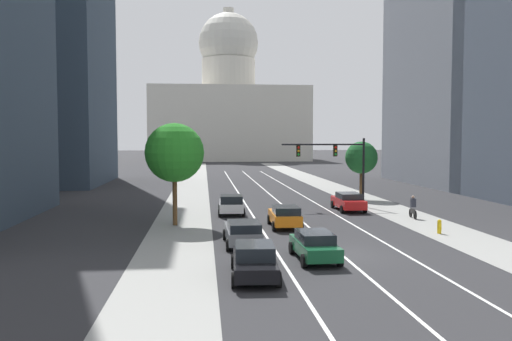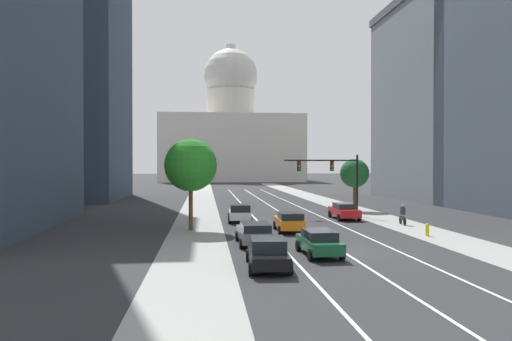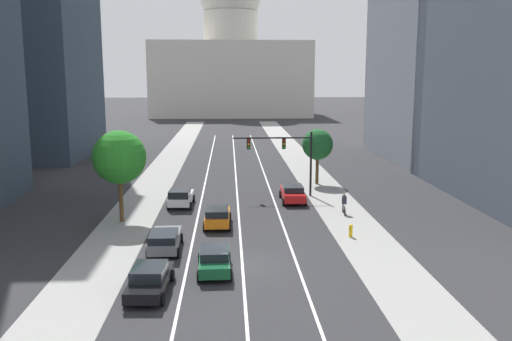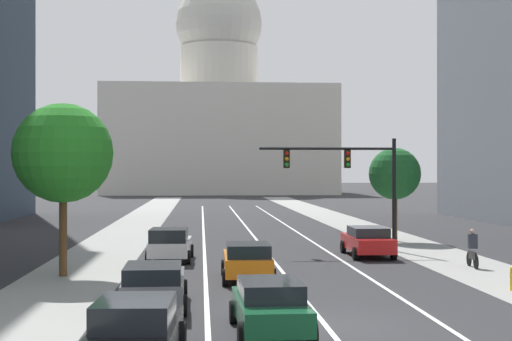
{
  "view_description": "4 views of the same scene",
  "coord_description": "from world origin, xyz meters",
  "views": [
    {
      "loc": [
        -7.04,
        -26.49,
        5.99
      ],
      "look_at": [
        -2.43,
        20.13,
        3.15
      ],
      "focal_mm": 37.32,
      "sensor_mm": 36.0,
      "label": 1
    },
    {
      "loc": [
        -7.94,
        -27.48,
        5.07
      ],
      "look_at": [
        -2.43,
        24.83,
        4.4
      ],
      "focal_mm": 34.15,
      "sensor_mm": 36.0,
      "label": 2
    },
    {
      "loc": [
        -0.74,
        -31.18,
        11.19
      ],
      "look_at": [
        1.29,
        9.57,
        4.02
      ],
      "focal_mm": 38.54,
      "sensor_mm": 36.0,
      "label": 3
    },
    {
      "loc": [
        -3.44,
        -20.59,
        4.3
      ],
      "look_at": [
        -1.14,
        10.64,
        4.3
      ],
      "focal_mm": 52.54,
      "sensor_mm": 36.0,
      "label": 4
    }
  ],
  "objects": [
    {
      "name": "car_white",
      "position": [
        -4.9,
        14.96,
        0.83
      ],
      "size": [
        2.17,
        4.26,
        1.61
      ],
      "rotation": [
        0.0,
        0.0,
        1.53
      ],
      "color": "silver",
      "rests_on": "ground"
    },
    {
      "name": "car_gray",
      "position": [
        -4.88,
        2.79,
        0.78
      ],
      "size": [
        2.09,
        4.61,
        1.47
      ],
      "rotation": [
        0.0,
        0.0,
        1.59
      ],
      "color": "slate",
      "rests_on": "ground"
    },
    {
      "name": "car_orange",
      "position": [
        -1.63,
        8.48,
        0.8
      ],
      "size": [
        2.06,
        4.24,
        1.51
      ],
      "rotation": [
        0.0,
        0.0,
        1.56
      ],
      "color": "orange",
      "rests_on": "ground"
    },
    {
      "name": "street_tree_near_right",
      "position": [
        8.33,
        24.16,
        4.08
      ],
      "size": [
        3.15,
        3.15,
        5.68
      ],
      "color": "#51381E",
      "rests_on": "ground"
    },
    {
      "name": "sidewalk_left",
      "position": [
        -8.56,
        35.0,
        0.01
      ],
      "size": [
        4.09,
        130.0,
        0.01
      ],
      "primitive_type": "cube",
      "color": "gray",
      "rests_on": "ground"
    },
    {
      "name": "office_tower_far_right",
      "position": [
        27.21,
        39.71,
        14.71
      ],
      "size": [
        14.8,
        26.0,
        29.35
      ],
      "color": "gray",
      "rests_on": "ground"
    },
    {
      "name": "fire_hydrant",
      "position": [
        7.68,
        5.31,
        0.46
      ],
      "size": [
        0.26,
        0.35,
        0.91
      ],
      "color": "yellow",
      "rests_on": "ground"
    },
    {
      "name": "traffic_signal_mast",
      "position": [
        4.46,
        18.52,
        4.28
      ],
      "size": [
        7.3,
        0.39,
        6.01
      ],
      "color": "black",
      "rests_on": "ground"
    },
    {
      "name": "capitol_building",
      "position": [
        0.0,
        121.78,
        14.25
      ],
      "size": [
        42.15,
        26.3,
        41.68
      ],
      "color": "beige",
      "rests_on": "ground"
    },
    {
      "name": "car_black",
      "position": [
        -4.89,
        -4.0,
        0.76
      ],
      "size": [
        2.19,
        4.86,
        1.48
      ],
      "rotation": [
        0.0,
        0.0,
        1.52
      ],
      "color": "black",
      "rests_on": "ground"
    },
    {
      "name": "sidewalk_right",
      "position": [
        8.56,
        35.0,
        0.01
      ],
      "size": [
        4.09,
        130.0,
        0.01
      ],
      "primitive_type": "cube",
      "color": "gray",
      "rests_on": "ground"
    },
    {
      "name": "ground_plane",
      "position": [
        0.0,
        40.0,
        0.0
      ],
      "size": [
        400.0,
        400.0,
        0.0
      ],
      "primitive_type": "plane",
      "color": "#2B2B2D"
    },
    {
      "name": "car_red",
      "position": [
        4.89,
        16.33,
        0.79
      ],
      "size": [
        2.1,
        4.73,
        1.49
      ],
      "rotation": [
        0.0,
        0.0,
        1.56
      ],
      "color": "red",
      "rests_on": "ground"
    },
    {
      "name": "lane_stripe_center",
      "position": [
        0.0,
        25.0,
        0.01
      ],
      "size": [
        0.16,
        90.0,
        0.01
      ],
      "primitive_type": "cube",
      "color": "white",
      "rests_on": "ground"
    },
    {
      "name": "cyclist",
      "position": [
        8.52,
        11.62,
        0.85
      ],
      "size": [
        0.38,
        1.7,
        1.72
      ],
      "rotation": [
        0.0,
        0.0,
        1.5
      ],
      "color": "black",
      "rests_on": "ground"
    },
    {
      "name": "street_tree_near_left",
      "position": [
        -9.02,
        10.25,
        4.99
      ],
      "size": [
        4.06,
        4.06,
        7.04
      ],
      "color": "#51381E",
      "rests_on": "ground"
    },
    {
      "name": "lane_stripe_left",
      "position": [
        -3.26,
        25.0,
        0.01
      ],
      "size": [
        0.16,
        90.0,
        0.01
      ],
      "primitive_type": "cube",
      "color": "white",
      "rests_on": "ground"
    },
    {
      "name": "car_green",
      "position": [
        -1.63,
        -1.05,
        0.76
      ],
      "size": [
        2.03,
        4.39,
        1.42
      ],
      "rotation": [
        0.0,
        0.0,
        1.6
      ],
      "color": "#14512D",
      "rests_on": "ground"
    },
    {
      "name": "lane_stripe_right",
      "position": [
        3.26,
        25.0,
        0.01
      ],
      "size": [
        0.16,
        90.0,
        0.01
      ],
      "primitive_type": "cube",
      "color": "white",
      "rests_on": "ground"
    }
  ]
}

